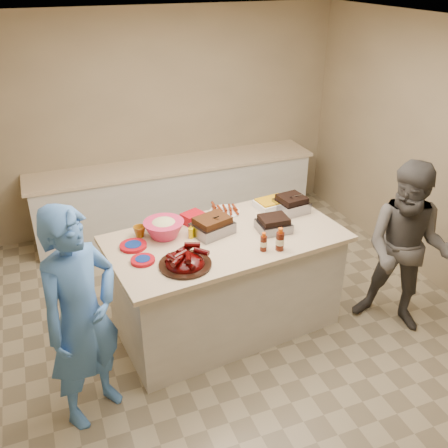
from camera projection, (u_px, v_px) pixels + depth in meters
name	position (u px, v px, depth m)	size (l,w,h in m)	color
room	(242.00, 327.00, 4.82)	(4.50, 5.00, 2.70)	#9A8765
back_counter	(176.00, 196.00, 6.42)	(3.60, 0.64, 0.90)	beige
island	(226.00, 324.00, 4.86)	(2.07, 1.09, 0.98)	beige
rib_platter	(185.00, 266.00, 3.98)	(0.43, 0.43, 0.17)	#420202
pulled_pork_tray	(212.00, 233.00, 4.45)	(0.34, 0.26, 0.10)	#47230F
brisket_tray	(273.00, 231.00, 4.50)	(0.29, 0.24, 0.09)	black
roasting_pan	(291.00, 211.00, 4.84)	(0.28, 0.28, 0.11)	gray
coleslaw_bowl	(164.00, 236.00, 4.41)	(0.36, 0.36, 0.25)	#C9264E
sausage_plate	(225.00, 212.00, 4.82)	(0.30, 0.30, 0.05)	silver
mac_cheese_dish	(272.00, 207.00, 4.93)	(0.32, 0.24, 0.09)	gold
bbq_bottle_a	(279.00, 250.00, 4.20)	(0.07, 0.07, 0.21)	#441409
bbq_bottle_b	(263.00, 250.00, 4.19)	(0.06, 0.06, 0.17)	#441409
mustard_bottle	(191.00, 238.00, 4.38)	(0.05, 0.05, 0.12)	#F5CA01
sauce_bowl	(203.00, 231.00, 4.49)	(0.13, 0.04, 0.13)	silver
plate_stack_large	(133.00, 247.00, 4.24)	(0.23, 0.23, 0.03)	#A20812
plate_stack_small	(143.00, 262.00, 4.04)	(0.20, 0.20, 0.03)	#A20812
plastic_cup	(140.00, 237.00, 4.40)	(0.11, 0.10, 0.11)	#9B5F0F
basket_stack	(193.00, 222.00, 4.64)	(0.19, 0.14, 0.10)	#A20812
guest_blue	(97.00, 407.00, 3.96)	(0.65, 1.77, 0.42)	#467DCF
guest_gray	(392.00, 322.00, 4.89)	(0.80, 1.66, 0.63)	#534F4A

